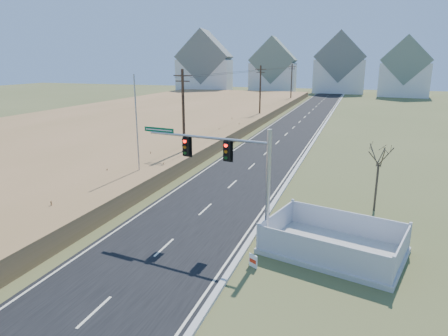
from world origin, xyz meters
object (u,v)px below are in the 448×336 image
Objects in this scene: flagpole at (138,143)px; bare_tree at (380,154)px; fence_enclosure at (333,247)px; open_sign at (253,261)px; traffic_signal_mast at (236,171)px.

flagpole is 1.82× the size of bare_tree.
bare_tree is at bearing 87.16° from fence_enclosure.
open_sign is 0.08× the size of flagpole.
open_sign is at bearing -119.62° from bare_tree.
traffic_signal_mast is 6.46m from fence_enclosure.
bare_tree is (17.75, 0.21, 0.39)m from flagpole.
open_sign is at bearing -39.27° from flagpole.
flagpole is (-15.59, 6.96, 3.20)m from fence_enclosure.
fence_enclosure is 1.61× the size of bare_tree.
open_sign is (1.73, -2.72, -3.66)m from traffic_signal_mast.
traffic_signal_mast is 1.03× the size of fence_enclosure.
bare_tree reaches higher than fence_enclosure.
flagpole is (-10.31, 7.12, -0.52)m from traffic_signal_mast.
flagpole is (-12.04, 9.84, 3.15)m from open_sign.
open_sign is (-3.55, -2.89, 0.05)m from fence_enclosure.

